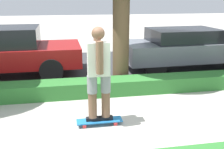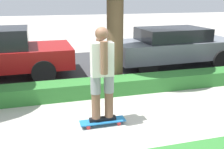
% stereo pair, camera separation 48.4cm
% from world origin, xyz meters
% --- Properties ---
extents(ground_plane, '(60.00, 60.00, 0.00)m').
position_xyz_m(ground_plane, '(0.00, 0.00, 0.00)').
color(ground_plane, '#ADA89E').
extents(street_asphalt, '(15.76, 5.00, 0.01)m').
position_xyz_m(street_asphalt, '(0.00, 4.20, 0.00)').
color(street_asphalt, '#38383A').
rests_on(street_asphalt, ground_plane).
extents(hedge_row, '(15.76, 0.60, 0.38)m').
position_xyz_m(hedge_row, '(0.00, 1.60, 0.19)').
color(hedge_row, '#2D702D').
rests_on(hedge_row, ground_plane).
extents(skateboard, '(0.87, 0.24, 0.09)m').
position_xyz_m(skateboard, '(-0.59, -0.01, 0.08)').
color(skateboard, '#1E6BAD').
rests_on(skateboard, ground_plane).
extents(skater_person, '(0.51, 0.46, 1.77)m').
position_xyz_m(skater_person, '(-0.59, -0.01, 1.04)').
color(skater_person, black).
rests_on(skater_person, skateboard).
extents(parked_car_middle, '(4.29, 1.86, 1.34)m').
position_xyz_m(parked_car_middle, '(2.78, 3.54, 0.72)').
color(parked_car_middle, slate).
rests_on(parked_car_middle, ground_plane).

